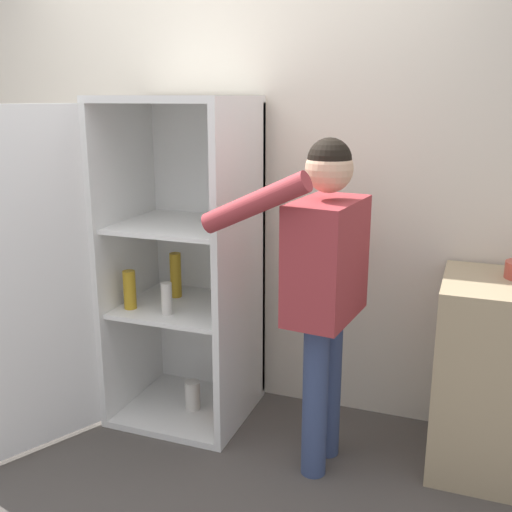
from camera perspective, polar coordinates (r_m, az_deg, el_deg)
ground_plane at (r=2.99m, az=-9.34°, el=-20.09°), size 12.00×12.00×0.00m
wall_back at (r=3.36m, az=-1.94°, el=7.57°), size 7.00×0.06×2.55m
refrigerator at (r=3.16m, az=-9.74°, el=-1.09°), size 1.04×1.27×1.71m
person at (r=2.66m, az=6.51°, el=-1.38°), size 0.65×0.59×1.54m
counter at (r=3.02m, az=23.24°, el=-10.73°), size 0.68×0.57×0.92m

